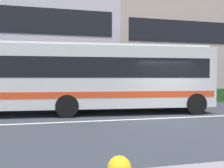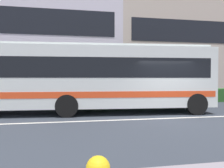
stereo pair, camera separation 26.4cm
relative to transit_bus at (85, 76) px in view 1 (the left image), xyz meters
name	(u,v)px [view 1 (the left image)]	position (x,y,z in m)	size (l,w,h in m)	color
ground_plane	(173,118)	(3.61, -2.11, -1.82)	(160.00, 160.00, 0.00)	#333A44
lane_centre_line	(173,118)	(3.61, -2.11, -1.82)	(60.00, 0.16, 0.01)	silver
hedge_row_far	(164,96)	(5.84, 3.38, -1.35)	(15.69, 1.10, 0.94)	#2D6529
apartment_block_left	(19,42)	(-6.50, 14.28, 4.00)	(20.69, 11.58, 11.64)	silver
apartment_block_right	(184,50)	(13.92, 14.28, 3.73)	(20.17, 11.58, 11.09)	#C2AEA1
transit_bus	(85,76)	(0.00, 0.00, 0.00)	(12.53, 3.41, 3.30)	silver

